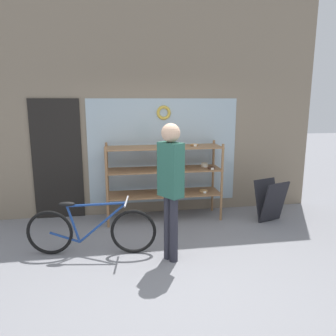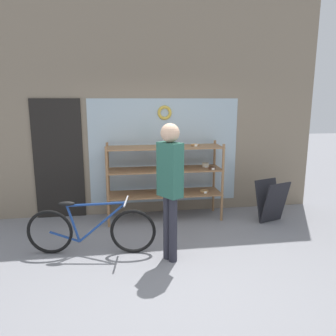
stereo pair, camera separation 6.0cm
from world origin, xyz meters
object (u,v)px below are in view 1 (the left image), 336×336
(sandwich_board, at_px, (270,201))
(pedestrian, at_px, (171,181))
(display_case, at_px, (166,171))
(bicycle, at_px, (91,230))

(sandwich_board, relative_size, pedestrian, 0.40)
(display_case, xyz_separation_m, sandwich_board, (1.77, -0.43, -0.49))
(pedestrian, bearing_deg, bicycle, 38.88)
(bicycle, xyz_separation_m, sandwich_board, (2.98, 0.76, 0.02))
(sandwich_board, bearing_deg, bicycle, 175.04)
(sandwich_board, distance_m, pedestrian, 2.34)
(display_case, bearing_deg, pedestrian, -96.41)
(bicycle, height_order, pedestrian, pedestrian)
(bicycle, xyz_separation_m, pedestrian, (1.04, -0.34, 0.74))
(sandwich_board, bearing_deg, display_case, 147.00)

